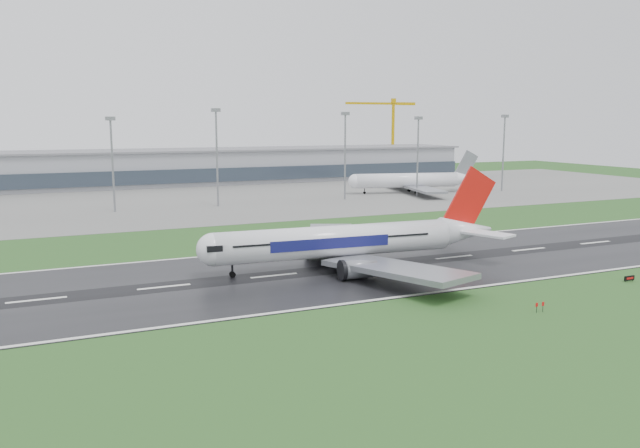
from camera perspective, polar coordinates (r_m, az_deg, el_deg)
name	(u,v)px	position (r m, az deg, el deg)	size (l,w,h in m)	color
ground	(454,257)	(135.78, 11.95, -2.96)	(520.00, 520.00, 0.00)	#214B1B
runway	(454,257)	(135.77, 11.95, -2.94)	(400.00, 45.00, 0.10)	black
apron	(262,195)	(246.75, -5.27, 2.58)	(400.00, 130.00, 0.08)	slate
terminal	(220,166)	(303.31, -8.95, 5.14)	(240.00, 36.00, 15.00)	gray
main_airliner	(356,221)	(122.37, 3.26, 0.28)	(61.51, 58.58, 18.16)	white
parked_airliner	(412,173)	(256.27, 8.25, 4.59)	(55.16, 51.36, 16.17)	white
tower_crane	(393,136)	(356.55, 6.57, 7.88)	(41.46, 2.26, 41.19)	#C69405
runway_sign	(629,279)	(125.73, 26.04, -4.43)	(2.30, 0.26, 1.04)	black
floodmast_1	(113,167)	(208.83, -18.13, 4.91)	(0.64, 0.64, 28.54)	gray
floodmast_2	(217,160)	(214.70, -9.24, 5.73)	(0.64, 0.64, 31.38)	gray
floodmast_3	(345,158)	(231.39, 2.26, 5.96)	(0.64, 0.64, 30.50)	gray
floodmast_4	(418,158)	(246.65, 8.77, 5.88)	(0.64, 0.64, 28.99)	gray
floodmast_5	(503,155)	(271.01, 16.15, 6.01)	(0.64, 0.64, 29.88)	gray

